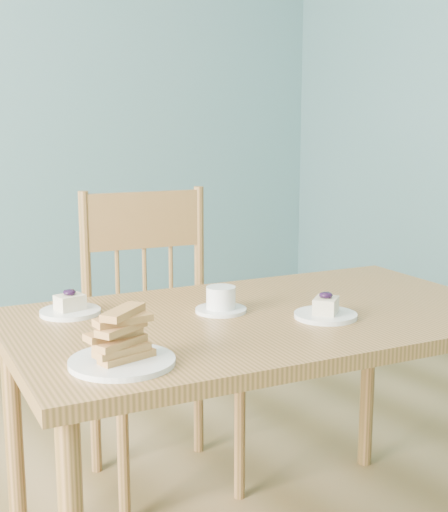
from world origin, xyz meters
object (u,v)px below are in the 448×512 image
object	(u,v)px
cheesecake_plate_near	(326,311)
dining_table	(263,339)
cheesecake_plate_far	(70,308)
coffee_cup	(221,301)
dining_chair	(159,337)
biscotti_plate	(122,346)

from	to	relation	value
cheesecake_plate_near	dining_table	bearing A→B (deg)	132.13
cheesecake_plate_far	coffee_cup	distance (m)	0.38
dining_chair	cheesecake_plate_far	size ratio (longest dim) A/B	6.18
cheesecake_plate_far	coffee_cup	size ratio (longest dim) A/B	1.16
biscotti_plate	coffee_cup	bearing A→B (deg)	29.27
cheesecake_plate_far	dining_table	bearing A→B (deg)	-34.07
dining_chair	coffee_cup	world-z (taller)	dining_chair
dining_table	coffee_cup	xyz separation A→B (m)	(-0.08, 0.08, 0.09)
coffee_cup	biscotti_plate	size ratio (longest dim) A/B	0.61
dining_chair	cheesecake_plate_far	distance (m)	0.51
dining_table	biscotti_plate	size ratio (longest dim) A/B	6.32
biscotti_plate	dining_table	bearing A→B (deg)	16.83
cheesecake_plate_near	dining_chair	bearing A→B (deg)	99.95
dining_table	coffee_cup	bearing A→B (deg)	143.16
dining_table	dining_chair	distance (m)	0.54
dining_chair	cheesecake_plate_near	distance (m)	0.68
coffee_cup	biscotti_plate	bearing A→B (deg)	-169.82
dining_table	cheesecake_plate_far	world-z (taller)	cheesecake_plate_far
dining_chair	coffee_cup	size ratio (longest dim) A/B	7.19
dining_chair	cheesecake_plate_near	world-z (taller)	dining_chair
coffee_cup	dining_table	bearing A→B (deg)	-64.04
coffee_cup	biscotti_plate	xyz separation A→B (m)	(-0.38, -0.22, 0.01)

